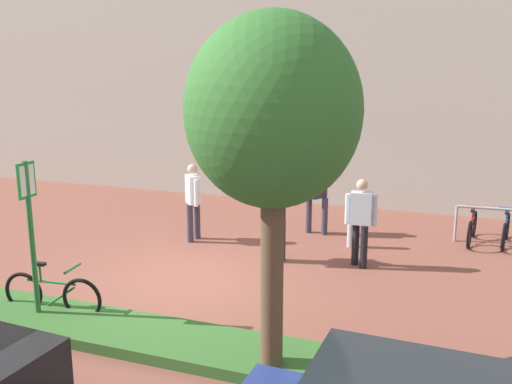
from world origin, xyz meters
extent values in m
plane|color=brown|center=(0.00, 0.00, 0.00)|extent=(60.00, 60.00, 0.00)
cube|color=#B2ADA3|center=(0.00, 7.10, 5.00)|extent=(28.00, 1.20, 10.00)
cube|color=#336028|center=(0.10, -2.22, 0.08)|extent=(7.00, 1.10, 0.16)
cylinder|color=brown|center=(2.42, -2.41, 1.24)|extent=(0.28, 0.28, 2.48)
ellipsoid|color=#2D6628|center=(2.42, -2.41, 3.29)|extent=(2.03, 2.03, 2.23)
cylinder|color=#2D7238|center=(-1.36, -2.22, 1.23)|extent=(0.08, 0.08, 2.47)
cube|color=#198C33|center=(-1.36, -2.22, 2.19)|extent=(0.05, 0.36, 0.52)
cube|color=white|center=(-1.36, -2.22, 2.19)|extent=(0.06, 0.30, 0.44)
torus|color=black|center=(-1.80, -2.03, 0.33)|extent=(0.66, 0.13, 0.66)
torus|color=black|center=(-0.79, -1.92, 0.33)|extent=(0.66, 0.13, 0.66)
cylinder|color=#1E7233|center=(-1.29, -1.97, 0.55)|extent=(0.84, 0.12, 0.04)
cylinder|color=#1E7233|center=(-1.20, -1.96, 0.30)|extent=(0.61, 0.10, 0.44)
cylinder|color=#1E7233|center=(-1.48, -1.99, 0.67)|extent=(0.04, 0.04, 0.28)
cube|color=black|center=(-1.48, -1.99, 0.83)|extent=(0.21, 0.10, 0.05)
cylinder|color=#1E7233|center=(-0.91, -1.93, 0.81)|extent=(0.08, 0.42, 0.04)
cylinder|color=#99999E|center=(4.47, 4.21, 0.40)|extent=(0.06, 0.06, 0.80)
cylinder|color=#99999E|center=(5.49, 4.26, 0.80)|extent=(2.05, 0.15, 0.06)
torus|color=black|center=(4.76, 3.76, 0.30)|extent=(0.12, 0.61, 0.61)
torus|color=black|center=(4.86, 4.69, 0.30)|extent=(0.12, 0.61, 0.61)
cylinder|color=red|center=(4.81, 4.22, 0.51)|extent=(0.12, 0.77, 0.03)
cylinder|color=red|center=(4.82, 4.31, 0.27)|extent=(0.10, 0.56, 0.40)
cylinder|color=red|center=(4.79, 4.05, 0.62)|extent=(0.03, 0.03, 0.26)
cube|color=black|center=(4.79, 4.05, 0.76)|extent=(0.09, 0.19, 0.05)
cylinder|color=red|center=(4.85, 4.58, 0.75)|extent=(0.39, 0.08, 0.04)
torus|color=black|center=(5.43, 3.82, 0.30)|extent=(0.14, 0.61, 0.61)
torus|color=black|center=(5.56, 4.75, 0.30)|extent=(0.14, 0.61, 0.61)
cylinder|color=#194CA5|center=(5.49, 4.29, 0.51)|extent=(0.14, 0.77, 0.03)
cylinder|color=#194CA5|center=(5.50, 4.38, 0.27)|extent=(0.11, 0.56, 0.40)
cylinder|color=#194CA5|center=(5.47, 4.12, 0.62)|extent=(0.03, 0.03, 0.26)
cube|color=black|center=(5.47, 4.12, 0.76)|extent=(0.10, 0.19, 0.05)
cylinder|color=#194CA5|center=(5.54, 4.64, 0.75)|extent=(0.39, 0.09, 0.04)
cylinder|color=#ADADB2|center=(2.38, 2.99, 0.45)|extent=(0.16, 0.16, 0.90)
cylinder|color=#383342|center=(1.26, 3.74, 0.42)|extent=(0.14, 0.14, 0.85)
cylinder|color=#383342|center=(1.64, 3.71, 0.42)|extent=(0.14, 0.14, 0.85)
cube|color=#2D2D38|center=(1.45, 3.72, 1.16)|extent=(0.42, 0.47, 0.62)
cylinder|color=#2D2D38|center=(1.31, 3.50, 1.13)|extent=(0.09, 0.09, 0.59)
cylinder|color=#2D2D38|center=(1.59, 3.94, 1.13)|extent=(0.09, 0.09, 0.59)
sphere|color=tan|center=(1.45, 3.72, 1.61)|extent=(0.22, 0.22, 0.22)
cylinder|color=black|center=(2.67, 1.94, 0.42)|extent=(0.14, 0.14, 0.85)
cylinder|color=black|center=(2.86, 1.79, 0.42)|extent=(0.14, 0.14, 0.85)
cube|color=silver|center=(2.76, 1.87, 1.16)|extent=(0.41, 0.26, 0.62)
cylinder|color=silver|center=(2.50, 1.86, 1.13)|extent=(0.09, 0.09, 0.59)
cylinder|color=silver|center=(3.02, 1.88, 1.13)|extent=(0.09, 0.09, 0.59)
sphere|color=tan|center=(2.76, 1.87, 1.61)|extent=(0.22, 0.22, 0.22)
cylinder|color=#2D2D38|center=(1.05, 1.52, 0.42)|extent=(0.14, 0.14, 0.85)
cylinder|color=#2D2D38|center=(1.26, 1.68, 0.42)|extent=(0.14, 0.14, 0.85)
cube|color=black|center=(1.16, 1.60, 1.16)|extent=(0.27, 0.42, 0.62)
cylinder|color=black|center=(1.13, 1.34, 1.13)|extent=(0.09, 0.09, 0.59)
cylinder|color=black|center=(1.18, 1.86, 1.13)|extent=(0.09, 0.09, 0.59)
sphere|color=tan|center=(1.16, 1.60, 1.61)|extent=(0.22, 0.22, 0.22)
cylinder|color=#383342|center=(-1.00, 2.13, 0.42)|extent=(0.14, 0.14, 0.85)
cylinder|color=#383342|center=(-0.96, 2.41, 0.42)|extent=(0.14, 0.14, 0.85)
cube|color=white|center=(-0.98, 2.27, 1.16)|extent=(0.45, 0.46, 0.62)
cylinder|color=white|center=(-0.81, 2.08, 1.13)|extent=(0.09, 0.09, 0.59)
cylinder|color=white|center=(-1.16, 2.46, 1.13)|extent=(0.09, 0.09, 0.59)
sphere|color=tan|center=(-0.98, 2.27, 1.61)|extent=(0.22, 0.22, 0.22)
cylinder|color=black|center=(0.03, -4.00, 0.32)|extent=(0.65, 0.25, 0.64)
camera|label=1|loc=(4.44, -8.45, 3.77)|focal=39.25mm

